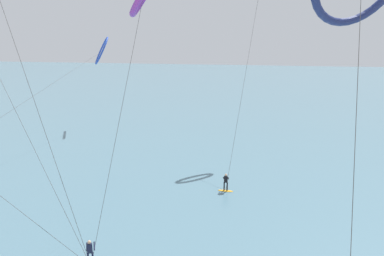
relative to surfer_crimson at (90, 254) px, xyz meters
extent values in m
cube|color=slate|center=(5.21, 90.60, -0.78)|extent=(400.00, 200.00, 0.08)
cube|color=#191E38|center=(0.00, -0.01, 0.43)|extent=(0.38, 0.32, 0.62)
sphere|color=tan|center=(0.00, -0.01, 0.85)|extent=(0.22, 0.22, 0.22)
cylinder|color=#191E38|center=(0.20, 0.21, 0.48)|extent=(0.30, 0.49, 0.39)
cylinder|color=#191E38|center=(-0.20, 0.01, 0.48)|extent=(0.30, 0.49, 0.39)
ellipsoid|color=orange|center=(6.70, 13.19, -0.71)|extent=(1.40, 0.40, 0.06)
cylinder|color=black|center=(6.56, 13.19, -0.28)|extent=(0.12, 0.12, 0.80)
cylinder|color=black|center=(6.84, 13.19, -0.28)|extent=(0.12, 0.12, 0.80)
cube|color=black|center=(6.70, 13.19, 0.43)|extent=(0.32, 0.20, 0.62)
sphere|color=tan|center=(6.70, 13.19, 0.85)|extent=(0.22, 0.22, 0.22)
cylinder|color=black|center=(6.48, 13.31, 0.48)|extent=(0.09, 0.50, 0.39)
cylinder|color=black|center=(6.92, 13.31, 0.48)|extent=(0.09, 0.50, 0.39)
cylinder|color=#3F3F3F|center=(7.58, 20.65, 9.33)|extent=(1.79, 14.94, 20.31)
cylinder|color=#3F3F3F|center=(13.62, -4.65, 7.48)|extent=(1.22, 11.00, 16.61)
cylinder|color=#3F3F3F|center=(-8.03, 4.22, 9.03)|extent=(16.09, 8.49, 19.71)
cylinder|color=#3F3F3F|center=(0.58, 3.81, 7.44)|extent=(1.18, 7.67, 16.52)
cylinder|color=#3F3F3F|center=(-3.37, 0.87, 9.02)|extent=(6.78, 1.79, 19.69)
torus|color=#2647B7|center=(-16.16, 35.65, 11.32)|extent=(4.38, 5.25, 4.33)
cylinder|color=#3F3F3F|center=(-17.37, 14.75, 5.19)|extent=(2.44, 41.81, 12.04)
camera|label=1|loc=(10.54, -18.08, 12.91)|focal=33.91mm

